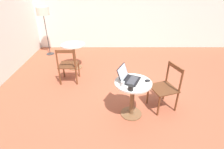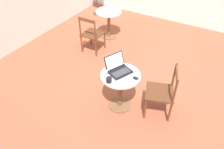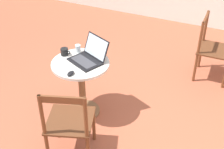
% 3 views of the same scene
% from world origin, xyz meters
% --- Properties ---
extents(ground_plane, '(16.00, 16.00, 0.00)m').
position_xyz_m(ground_plane, '(0.00, 0.00, 0.00)').
color(ground_plane, '#9E5138').
extents(wall_side, '(0.06, 9.40, 2.70)m').
position_xyz_m(wall_side, '(3.23, 0.00, 1.35)').
color(wall_side, white).
rests_on(wall_side, ground_plane).
extents(cafe_table_near, '(0.64, 0.64, 0.70)m').
position_xyz_m(cafe_table_near, '(-0.56, 0.16, 0.51)').
color(cafe_table_near, brown).
rests_on(cafe_table_near, ground_plane).
extents(cafe_table_mid, '(0.64, 0.64, 0.70)m').
position_xyz_m(cafe_table_mid, '(1.46, 1.59, 0.51)').
color(cafe_table_mid, brown).
rests_on(cafe_table_mid, ground_plane).
extents(chair_near_front, '(0.57, 0.57, 0.89)m').
position_xyz_m(chair_near_front, '(-0.33, -0.49, 0.44)').
color(chair_near_front, brown).
rests_on(chair_near_front, ground_plane).
extents(chair_mid_left, '(0.45, 0.45, 0.89)m').
position_xyz_m(chair_mid_left, '(0.66, 1.57, 0.44)').
color(chair_mid_left, brown).
rests_on(chair_mid_left, ground_plane).
extents(floor_lamp, '(0.38, 0.38, 1.53)m').
position_xyz_m(floor_lamp, '(2.51, 2.64, 1.35)').
color(floor_lamp, '#333333').
rests_on(floor_lamp, ground_plane).
extents(laptop, '(0.46, 0.45, 0.25)m').
position_xyz_m(laptop, '(-0.49, 0.23, 0.75)').
color(laptop, black).
rests_on(laptop, cafe_table_near).
extents(mouse, '(0.06, 0.10, 0.03)m').
position_xyz_m(mouse, '(-0.53, -0.09, 0.72)').
color(mouse, black).
rests_on(mouse, cafe_table_near).
extents(mug, '(0.12, 0.09, 0.08)m').
position_xyz_m(mug, '(-0.80, 0.23, 0.74)').
color(mug, black).
rests_on(mug, cafe_table_near).
extents(drinking_glass, '(0.06, 0.06, 0.09)m').
position_xyz_m(drinking_glass, '(-0.69, 0.35, 0.75)').
color(drinking_glass, silver).
rests_on(drinking_glass, cafe_table_near).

